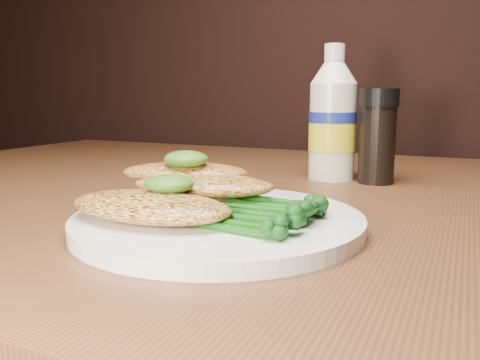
% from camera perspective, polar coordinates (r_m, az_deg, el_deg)
% --- Properties ---
extents(plate, '(0.24, 0.24, 0.01)m').
position_cam_1_polar(plate, '(0.42, -2.51, -4.77)').
color(plate, white).
rests_on(plate, dining_table).
extents(chicken_front, '(0.14, 0.08, 0.02)m').
position_cam_1_polar(chicken_front, '(0.40, -10.30, -3.01)').
color(chicken_front, gold).
rests_on(chicken_front, plate).
extents(chicken_mid, '(0.14, 0.09, 0.02)m').
position_cam_1_polar(chicken_mid, '(0.45, -4.26, -0.58)').
color(chicken_mid, gold).
rests_on(chicken_mid, plate).
extents(chicken_back, '(0.13, 0.10, 0.02)m').
position_cam_1_polar(chicken_back, '(0.47, -6.37, 0.88)').
color(chicken_back, gold).
rests_on(chicken_back, plate).
extents(pesto_front, '(0.05, 0.04, 0.02)m').
position_cam_1_polar(pesto_front, '(0.41, -8.13, -0.43)').
color(pesto_front, black).
rests_on(pesto_front, chicken_front).
extents(pesto_back, '(0.04, 0.04, 0.02)m').
position_cam_1_polar(pesto_back, '(0.46, -6.22, 2.40)').
color(pesto_back, black).
rests_on(pesto_back, chicken_back).
extents(broccolini_bundle, '(0.14, 0.12, 0.02)m').
position_cam_1_polar(broccolini_bundle, '(0.40, 2.03, -3.29)').
color(broccolini_bundle, '#155312').
rests_on(broccolini_bundle, plate).
extents(mayo_bottle, '(0.07, 0.07, 0.18)m').
position_cam_1_polar(mayo_bottle, '(0.67, 10.61, 7.60)').
color(mayo_bottle, '#EDE9C9').
rests_on(mayo_bottle, dining_table).
extents(pepper_grinder, '(0.06, 0.06, 0.12)m').
position_cam_1_polar(pepper_grinder, '(0.65, 15.50, 4.83)').
color(pepper_grinder, black).
rests_on(pepper_grinder, dining_table).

